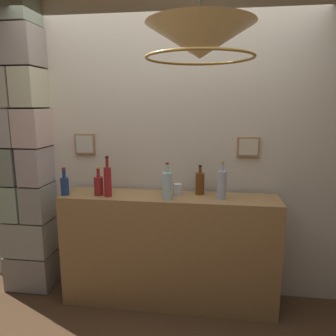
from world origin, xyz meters
TOP-DOWN VIEW (x-y plane):
  - panelled_rear_partition at (-0.00, 1.10)m, footprint 3.66×0.15m
  - stone_pillar at (-1.34, 0.94)m, footprint 0.46×0.36m
  - bar_shelf_unit at (0.00, 0.83)m, footprint 1.84×0.37m
  - liquor_bottle_brandy at (0.26, 0.92)m, footprint 0.08×0.08m
  - liquor_bottle_vermouth at (0.44, 0.81)m, footprint 0.08×0.08m
  - liquor_bottle_whiskey at (-0.00, 0.73)m, footprint 0.08×0.08m
  - liquor_bottle_rye at (-0.50, 0.75)m, footprint 0.06×0.06m
  - liquor_bottle_bourbon at (-0.88, 0.74)m, footprint 0.07×0.07m
  - liquor_bottle_port at (-0.59, 0.78)m, footprint 0.08×0.08m
  - glass_tumbler_rocks at (0.07, 0.88)m, footprint 0.07×0.07m
  - glass_tumbler_highball at (-0.02, 0.86)m, footprint 0.07×0.07m
  - pendant_lamp at (0.27, 0.12)m, footprint 0.61×0.61m

SIDE VIEW (x-z plane):
  - bar_shelf_unit at x=0.00m, z-range 0.00..0.98m
  - glass_tumbler_highball at x=-0.02m, z-range 0.98..1.07m
  - glass_tumbler_rocks at x=0.07m, z-range 0.98..1.08m
  - liquor_bottle_port at x=-0.59m, z-range 0.95..1.19m
  - liquor_bottle_bourbon at x=-0.88m, z-range 0.95..1.19m
  - liquor_bottle_brandy at x=0.26m, z-range 0.96..1.21m
  - liquor_bottle_whiskey at x=0.00m, z-range 0.95..1.25m
  - liquor_bottle_vermouth at x=0.44m, z-range 0.95..1.26m
  - liquor_bottle_rye at x=-0.50m, z-range 0.95..1.29m
  - stone_pillar at x=-1.34m, z-range 0.01..2.73m
  - panelled_rear_partition at x=0.00m, z-range 0.08..2.87m
  - pendant_lamp at x=0.27m, z-range 1.82..2.34m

